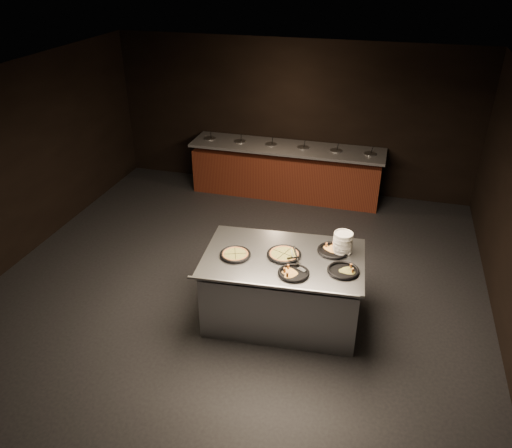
# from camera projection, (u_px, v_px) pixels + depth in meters

# --- Properties ---
(room) EXTENTS (7.02, 8.02, 2.92)m
(room) POSITION_uv_depth(u_px,v_px,m) (226.00, 209.00, 6.24)
(room) COLOR black
(room) RESTS_ON ground
(salad_bar) EXTENTS (3.70, 0.83, 1.18)m
(salad_bar) POSITION_uv_depth(u_px,v_px,m) (286.00, 174.00, 9.72)
(salad_bar) COLOR #602916
(salad_bar) RESTS_ON ground
(serving_counter) EXTENTS (2.08, 1.43, 0.95)m
(serving_counter) POSITION_uv_depth(u_px,v_px,m) (282.00, 289.00, 6.43)
(serving_counter) COLOR #ADAFB4
(serving_counter) RESTS_ON ground
(plate_stack) EXTENTS (0.24, 0.24, 0.27)m
(plate_stack) POSITION_uv_depth(u_px,v_px,m) (343.00, 243.00, 6.22)
(plate_stack) COLOR silver
(plate_stack) RESTS_ON serving_counter
(pan_veggie_whole) EXTENTS (0.39, 0.39, 0.04)m
(pan_veggie_whole) POSITION_uv_depth(u_px,v_px,m) (235.00, 254.00, 6.20)
(pan_veggie_whole) COLOR black
(pan_veggie_whole) RESTS_ON serving_counter
(pan_cheese_whole) EXTENTS (0.43, 0.43, 0.04)m
(pan_cheese_whole) POSITION_uv_depth(u_px,v_px,m) (284.00, 254.00, 6.20)
(pan_cheese_whole) COLOR black
(pan_cheese_whole) RESTS_ON serving_counter
(pan_cheese_slices_a) EXTENTS (0.40, 0.40, 0.04)m
(pan_cheese_slices_a) POSITION_uv_depth(u_px,v_px,m) (333.00, 250.00, 6.28)
(pan_cheese_slices_a) COLOR black
(pan_cheese_slices_a) RESTS_ON serving_counter
(pan_cheese_slices_b) EXTENTS (0.38, 0.38, 0.04)m
(pan_cheese_slices_b) POSITION_uv_depth(u_px,v_px,m) (294.00, 273.00, 5.85)
(pan_cheese_slices_b) COLOR black
(pan_cheese_slices_b) RESTS_ON serving_counter
(pan_veggie_slices) EXTENTS (0.38, 0.38, 0.04)m
(pan_veggie_slices) POSITION_uv_depth(u_px,v_px,m) (343.00, 270.00, 5.89)
(pan_veggie_slices) COLOR black
(pan_veggie_slices) RESTS_ON serving_counter
(server_left) EXTENTS (0.25, 0.31, 0.18)m
(server_left) POSITION_uv_depth(u_px,v_px,m) (294.00, 255.00, 6.08)
(server_left) COLOR #ADAFB4
(server_left) RESTS_ON serving_counter
(server_right) EXTENTS (0.30, 0.21, 0.16)m
(server_right) POSITION_uv_depth(u_px,v_px,m) (296.00, 261.00, 5.96)
(server_right) COLOR #ADAFB4
(server_right) RESTS_ON serving_counter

